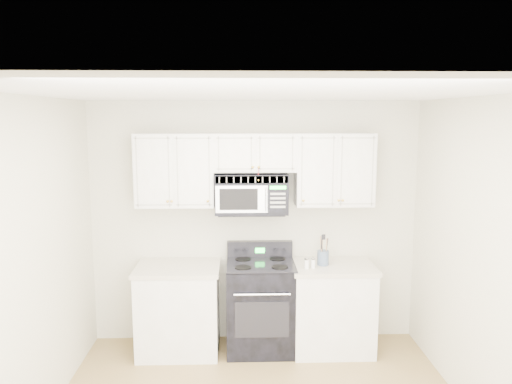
{
  "coord_description": "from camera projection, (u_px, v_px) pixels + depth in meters",
  "views": [
    {
      "loc": [
        -0.16,
        -3.53,
        2.44
      ],
      "look_at": [
        0.0,
        1.3,
        1.71
      ],
      "focal_mm": 35.0,
      "sensor_mm": 36.0,
      "label": 1
    }
  ],
  "objects": [
    {
      "name": "upper_cabinets",
      "position": [
        255.0,
        166.0,
        5.14
      ],
      "size": [
        2.44,
        0.37,
        0.75
      ],
      "color": "white",
      "rests_on": "ground"
    },
    {
      "name": "utensil_crock",
      "position": [
        323.0,
        257.0,
        5.14
      ],
      "size": [
        0.12,
        0.12,
        0.32
      ],
      "color": "#3F5672",
      "rests_on": "base_cabinet_right"
    },
    {
      "name": "room",
      "position": [
        262.0,
        273.0,
        3.67
      ],
      "size": [
        3.51,
        3.51,
        2.61
      ],
      "color": "olive",
      "rests_on": "ground"
    },
    {
      "name": "shaker_salt",
      "position": [
        307.0,
        263.0,
        5.02
      ],
      "size": [
        0.05,
        0.05,
        0.11
      ],
      "color": "white",
      "rests_on": "base_cabinet_right"
    },
    {
      "name": "microwave",
      "position": [
        251.0,
        193.0,
        5.15
      ],
      "size": [
        0.74,
        0.42,
        0.41
      ],
      "color": "black",
      "rests_on": "ground"
    },
    {
      "name": "shaker_pepper",
      "position": [
        313.0,
        263.0,
        5.04
      ],
      "size": [
        0.04,
        0.04,
        0.11
      ],
      "color": "white",
      "rests_on": "base_cabinet_right"
    },
    {
      "name": "range",
      "position": [
        261.0,
        305.0,
        5.23
      ],
      "size": [
        0.7,
        0.64,
        1.11
      ],
      "color": "black",
      "rests_on": "ground"
    },
    {
      "name": "base_cabinet_right",
      "position": [
        331.0,
        310.0,
        5.25
      ],
      "size": [
        0.86,
        0.65,
        0.92
      ],
      "color": "white",
      "rests_on": "ground"
    },
    {
      "name": "base_cabinet_left",
      "position": [
        179.0,
        312.0,
        5.19
      ],
      "size": [
        0.86,
        0.65,
        0.92
      ],
      "color": "white",
      "rests_on": "ground"
    }
  ]
}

